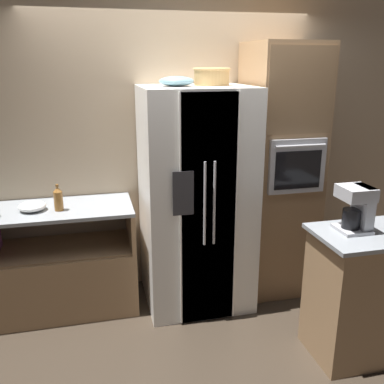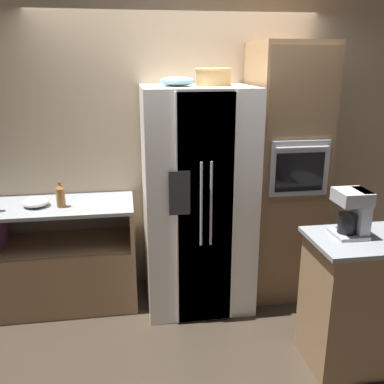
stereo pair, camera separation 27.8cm
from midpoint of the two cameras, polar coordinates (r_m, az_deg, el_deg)
name	(u,v)px [view 2 (the right image)]	position (r m, az deg, el deg)	size (l,w,h in m)	color
ground_plane	(185,300)	(4.03, 1.09, -14.19)	(20.00, 20.00, 0.00)	#382D23
wall_back	(177,139)	(3.97, 0.02, 7.07)	(12.00, 0.06, 2.80)	tan
counter_left	(53,268)	(3.97, -16.09, -9.76)	(1.41, 0.61, 0.93)	#93704C
refrigerator	(197,199)	(3.68, 2.82, -1.00)	(0.90, 0.85, 1.90)	white
wall_oven	(283,173)	(3.93, 14.05, 2.39)	(0.61, 0.72, 2.25)	#93704C
island_counter	(359,301)	(3.34, 23.63, -13.24)	(0.74, 0.53, 0.96)	#93704C
wicker_basket	(213,76)	(3.57, 5.18, 15.14)	(0.30, 0.30, 0.14)	tan
fruit_bowl	(177,81)	(3.46, 0.36, 14.56)	(0.28, 0.28, 0.08)	#668C99
bottle_short	(61,195)	(3.64, -15.06, -0.45)	(0.07, 0.07, 0.22)	brown
mixing_bowl	(36,202)	(3.73, -18.12, -1.31)	(0.22, 0.22, 0.08)	white
coffee_maker	(354,211)	(3.08, 23.23, -2.41)	(0.21, 0.22, 0.32)	#B2B2B7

